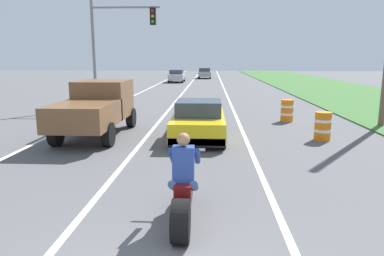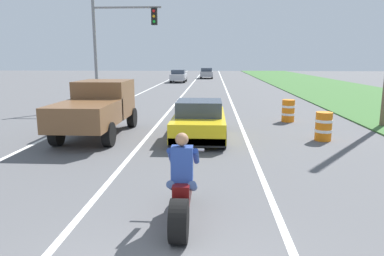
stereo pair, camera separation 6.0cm
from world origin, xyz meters
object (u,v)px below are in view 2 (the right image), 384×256
(pickup_truck_left_lane_brown, at_px, (97,106))
(distant_car_further_ahead, at_px, (207,73))
(construction_barrel_mid, at_px, (288,111))
(sports_car_yellow, at_px, (199,120))
(construction_barrel_nearest, at_px, (324,126))
(traffic_light_mast_near, at_px, (115,38))
(distant_car_far_ahead, at_px, (179,76))
(motorcycle_with_rider, at_px, (182,192))

(pickup_truck_left_lane_brown, distance_m, distant_car_further_ahead, 39.03)
(construction_barrel_mid, bearing_deg, sports_car_yellow, -137.86)
(pickup_truck_left_lane_brown, distance_m, construction_barrel_nearest, 8.12)
(traffic_light_mast_near, height_order, distant_car_further_ahead, traffic_light_mast_near)
(construction_barrel_nearest, relative_size, distant_car_far_ahead, 0.25)
(pickup_truck_left_lane_brown, xyz_separation_m, distant_car_far_ahead, (0.05, 30.31, -0.33))
(motorcycle_with_rider, height_order, pickup_truck_left_lane_brown, pickup_truck_left_lane_brown)
(construction_barrel_nearest, bearing_deg, sports_car_yellow, 177.19)
(sports_car_yellow, bearing_deg, construction_barrel_nearest, -2.81)
(traffic_light_mast_near, bearing_deg, distant_car_far_ahead, 86.58)
(pickup_truck_left_lane_brown, distance_m, distant_car_far_ahead, 30.31)
(distant_car_far_ahead, height_order, distant_car_further_ahead, same)
(pickup_truck_left_lane_brown, bearing_deg, sports_car_yellow, -1.70)
(sports_car_yellow, relative_size, pickup_truck_left_lane_brown, 0.90)
(distant_car_far_ahead, distance_m, distant_car_further_ahead, 9.17)
(distant_car_far_ahead, bearing_deg, construction_barrel_nearest, -75.28)
(traffic_light_mast_near, bearing_deg, sports_car_yellow, -56.37)
(construction_barrel_nearest, bearing_deg, traffic_light_mast_near, 140.20)
(motorcycle_with_rider, xyz_separation_m, distant_car_further_ahead, (-0.46, 45.87, 0.18))
(pickup_truck_left_lane_brown, bearing_deg, distant_car_further_ahead, 85.18)
(construction_barrel_mid, bearing_deg, distant_car_further_ahead, 97.01)
(traffic_light_mast_near, distance_m, construction_barrel_mid, 10.44)
(traffic_light_mast_near, relative_size, construction_barrel_nearest, 6.00)
(traffic_light_mast_near, relative_size, distant_car_far_ahead, 1.50)
(motorcycle_with_rider, height_order, distant_car_far_ahead, motorcycle_with_rider)
(distant_car_further_ahead, bearing_deg, sports_car_yellow, -89.30)
(sports_car_yellow, height_order, traffic_light_mast_near, traffic_light_mast_near)
(pickup_truck_left_lane_brown, height_order, traffic_light_mast_near, traffic_light_mast_near)
(sports_car_yellow, xyz_separation_m, traffic_light_mast_near, (-5.07, 7.63, 3.32))
(traffic_light_mast_near, height_order, distant_car_far_ahead, traffic_light_mast_near)
(motorcycle_with_rider, bearing_deg, pickup_truck_left_lane_brown, 118.15)
(sports_car_yellow, distance_m, pickup_truck_left_lane_brown, 3.79)
(distant_car_further_ahead, bearing_deg, pickup_truck_left_lane_brown, -94.82)
(motorcycle_with_rider, distance_m, sports_car_yellow, 6.87)
(motorcycle_with_rider, relative_size, distant_car_further_ahead, 0.55)
(motorcycle_with_rider, xyz_separation_m, construction_barrel_nearest, (4.36, 6.66, -0.09))
(motorcycle_with_rider, xyz_separation_m, pickup_truck_left_lane_brown, (-3.73, 6.98, 0.51))
(motorcycle_with_rider, height_order, construction_barrel_mid, motorcycle_with_rider)
(sports_car_yellow, bearing_deg, traffic_light_mast_near, 123.63)
(construction_barrel_mid, distance_m, distant_car_further_ahead, 35.75)
(distant_car_far_ahead, bearing_deg, pickup_truck_left_lane_brown, -90.09)
(sports_car_yellow, xyz_separation_m, distant_car_far_ahead, (-3.71, 30.42, 0.14))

